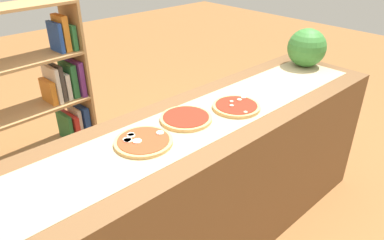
{
  "coord_description": "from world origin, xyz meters",
  "views": [
    {
      "loc": [
        -1.07,
        -1.16,
        1.78
      ],
      "look_at": [
        0.0,
        0.0,
        0.92
      ],
      "focal_mm": 33.18,
      "sensor_mm": 36.0,
      "label": 1
    }
  ],
  "objects": [
    {
      "name": "pizza_mushroom_2",
      "position": [
        0.29,
        -0.04,
        0.91
      ],
      "size": [
        0.26,
        0.26,
        0.03
      ],
      "color": "tan",
      "rests_on": "parchment_paper"
    },
    {
      "name": "pizza_mozzarella_0",
      "position": [
        -0.3,
        0.01,
        0.91
      ],
      "size": [
        0.27,
        0.27,
        0.02
      ],
      "color": "tan",
      "rests_on": "parchment_paper"
    },
    {
      "name": "parchment_paper",
      "position": [
        0.0,
        0.0,
        0.9
      ],
      "size": [
        2.52,
        0.4,
        0.0
      ],
      "primitive_type": "cube",
      "color": "tan",
      "rests_on": "counter"
    },
    {
      "name": "pizza_plain_1",
      "position": [
        -0.0,
        0.05,
        0.91
      ],
      "size": [
        0.27,
        0.27,
        0.02
      ],
      "color": "tan",
      "rests_on": "parchment_paper"
    },
    {
      "name": "watermelon",
      "position": [
        1.17,
        0.08,
        1.03
      ],
      "size": [
        0.27,
        0.27,
        0.27
      ],
      "primitive_type": "sphere",
      "color": "#387A33",
      "rests_on": "counter"
    },
    {
      "name": "counter",
      "position": [
        0.0,
        0.0,
        0.45
      ],
      "size": [
        2.7,
        0.64,
        0.9
      ],
      "primitive_type": "cube",
      "color": "brown",
      "rests_on": "ground_plane"
    },
    {
      "name": "bookshelf",
      "position": [
        -0.35,
        1.17,
        0.65
      ],
      "size": [
        0.95,
        0.33,
        1.37
      ],
      "color": "#A87A47",
      "rests_on": "ground_plane"
    }
  ]
}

